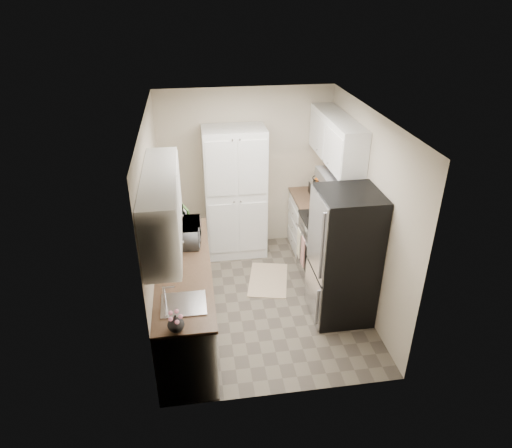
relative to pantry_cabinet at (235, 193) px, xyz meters
name	(u,v)px	position (x,y,z in m)	size (l,w,h in m)	color
ground	(262,300)	(0.20, -1.32, -1.00)	(3.20, 3.20, 0.00)	#665B4C
room_shell	(261,190)	(0.18, -1.32, 0.63)	(2.64, 3.24, 2.52)	beige
pantry_cabinet	(235,193)	(0.00, 0.00, 0.00)	(0.90, 0.55, 2.00)	white
base_cabinet_left	(186,299)	(-0.79, -1.75, -0.56)	(0.60, 2.30, 0.88)	white
countertop_left	(183,267)	(-0.79, -1.75, -0.10)	(0.63, 2.33, 0.04)	brown
base_cabinet_right	(313,225)	(1.19, -0.12, -0.56)	(0.60, 0.80, 0.88)	white
countertop_right	(314,198)	(1.19, -0.12, -0.10)	(0.63, 0.83, 0.04)	brown
electric_range	(326,249)	(1.17, -0.93, -0.52)	(0.71, 0.78, 1.13)	#B7B7BC
refrigerator	(344,257)	(1.14, -1.73, -0.15)	(0.70, 0.72, 1.70)	#B7B7BC
microwave	(187,233)	(-0.73, -1.21, 0.05)	(0.49, 0.33, 0.27)	silver
wine_bottle	(183,218)	(-0.77, -0.87, 0.09)	(0.08, 0.08, 0.33)	black
flower_vase	(176,323)	(-0.86, -2.83, 0.00)	(0.16, 0.16, 0.16)	silver
cutting_board	(187,217)	(-0.72, -0.80, 0.07)	(0.02, 0.24, 0.30)	#518D3C
toaster_oven	(320,190)	(1.28, -0.12, 0.03)	(0.30, 0.37, 0.22)	silver
fruit_basket	(321,179)	(1.29, -0.09, 0.19)	(0.26, 0.26, 0.11)	orange
kitchen_mat	(268,280)	(0.36, -0.88, -0.99)	(0.53, 0.85, 0.01)	beige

